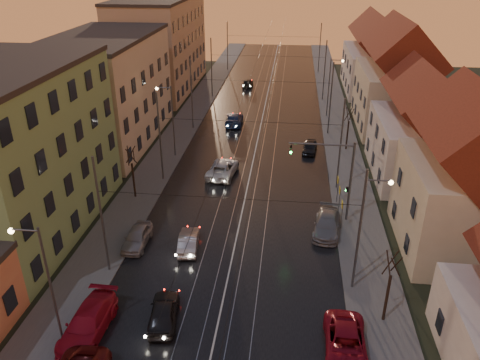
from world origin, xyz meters
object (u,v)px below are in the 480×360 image
(traffic_light_mast, at_px, (339,172))
(street_lamp_2, at_px, (170,114))
(street_lamp_1, at_px, (366,220))
(driving_car_4, at_px, (248,83))
(driving_car_3, at_px, (234,119))
(parked_left_2, at_px, (88,323))
(driving_car_0, at_px, (164,312))
(street_lamp_3, at_px, (332,82))
(street_lamp_0, at_px, (43,276))
(driving_car_2, at_px, (223,168))
(parked_right_2, at_px, (310,147))
(parked_left_3, at_px, (137,237))
(parked_right_1, at_px, (327,224))
(parked_right_0, at_px, (346,344))
(driving_car_1, at_px, (189,241))

(traffic_light_mast, bearing_deg, street_lamp_2, 144.93)
(street_lamp_1, bearing_deg, driving_car_4, 104.16)
(driving_car_3, height_order, parked_left_2, parked_left_2)
(driving_car_0, bearing_deg, traffic_light_mast, -137.83)
(street_lamp_2, distance_m, street_lamp_3, 24.24)
(street_lamp_0, relative_size, traffic_light_mast, 1.11)
(driving_car_2, relative_size, parked_right_2, 1.45)
(street_lamp_2, height_order, driving_car_0, street_lamp_2)
(driving_car_4, bearing_deg, street_lamp_0, 85.82)
(parked_left_3, bearing_deg, parked_right_2, 55.55)
(street_lamp_2, height_order, parked_left_3, street_lamp_2)
(driving_car_2, distance_m, parked_right_1, 13.96)
(street_lamp_3, height_order, parked_right_0, street_lamp_3)
(street_lamp_2, height_order, parked_left_2, street_lamp_2)
(street_lamp_3, bearing_deg, driving_car_2, -120.42)
(street_lamp_3, distance_m, parked_left_3, 37.67)
(parked_right_0, bearing_deg, traffic_light_mast, 89.68)
(street_lamp_0, xyz_separation_m, parked_right_0, (16.70, 1.12, -4.17))
(driving_car_1, xyz_separation_m, parked_left_2, (-4.10, -9.48, 0.13))
(street_lamp_3, bearing_deg, driving_car_0, -106.71)
(street_lamp_2, distance_m, driving_car_2, 8.66)
(street_lamp_2, xyz_separation_m, traffic_light_mast, (17.10, -12.00, -0.29))
(driving_car_3, bearing_deg, parked_left_3, 80.52)
(street_lamp_2, relative_size, parked_right_1, 1.60)
(street_lamp_1, bearing_deg, street_lamp_2, 132.32)
(traffic_light_mast, xyz_separation_m, parked_left_3, (-15.59, -5.50, -3.89))
(street_lamp_1, distance_m, parked_right_2, 23.40)
(street_lamp_1, bearing_deg, street_lamp_0, -156.28)
(parked_left_2, distance_m, parked_right_1, 19.76)
(street_lamp_1, xyz_separation_m, parked_right_1, (-1.87, 6.03, -4.16))
(street_lamp_3, height_order, driving_car_3, street_lamp_3)
(street_lamp_3, relative_size, parked_right_2, 2.12)
(street_lamp_0, xyz_separation_m, street_lamp_2, (0.00, 28.00, 0.00))
(street_lamp_0, distance_m, driving_car_2, 24.93)
(driving_car_2, bearing_deg, driving_car_1, 93.34)
(street_lamp_1, xyz_separation_m, street_lamp_3, (0.00, 36.00, 0.00))
(traffic_light_mast, bearing_deg, parked_left_2, -136.07)
(driving_car_1, distance_m, parked_right_2, 22.57)
(traffic_light_mast, distance_m, parked_right_1, 4.41)
(parked_right_2, bearing_deg, parked_left_2, -108.73)
(street_lamp_3, relative_size, driving_car_1, 2.00)
(street_lamp_2, relative_size, driving_car_1, 2.00)
(traffic_light_mast, xyz_separation_m, driving_car_0, (-11.36, -13.53, -3.88))
(driving_car_1, bearing_deg, traffic_light_mast, -160.92)
(driving_car_0, bearing_deg, driving_car_4, -97.60)
(parked_left_2, xyz_separation_m, parked_right_2, (13.80, 29.86, -0.14))
(driving_car_4, relative_size, parked_left_2, 0.73)
(driving_car_0, distance_m, parked_right_2, 29.93)
(traffic_light_mast, bearing_deg, street_lamp_1, -82.09)
(street_lamp_2, xyz_separation_m, parked_right_0, (16.70, -26.88, -4.17))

